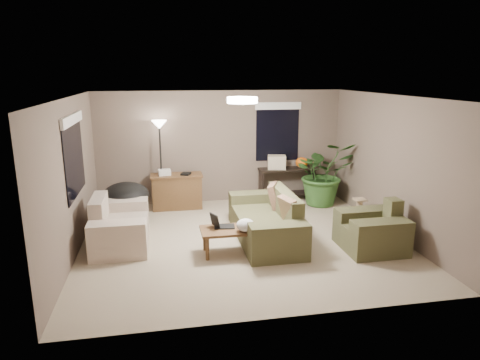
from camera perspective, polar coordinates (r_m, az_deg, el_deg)
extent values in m
plane|color=tan|center=(7.62, 0.28, -8.04)|extent=(5.50, 5.50, 0.00)
plane|color=white|center=(7.07, 0.30, 11.08)|extent=(5.50, 5.50, 0.00)
plane|color=brown|center=(9.66, -2.52, 4.43)|extent=(5.50, 0.00, 5.50)
plane|color=brown|center=(4.90, 5.84, -5.31)|extent=(5.50, 0.00, 5.50)
plane|color=brown|center=(7.26, -21.56, 0.18)|extent=(0.00, 5.00, 5.00)
plane|color=brown|center=(8.21, 19.52, 1.88)|extent=(0.00, 5.00, 5.00)
cube|color=#47472B|center=(7.64, 3.32, -6.32)|extent=(0.95, 1.48, 0.42)
cube|color=brown|center=(7.59, 6.04, -3.12)|extent=(0.22, 1.48, 0.43)
cube|color=#454429|center=(6.78, 5.21, -8.27)|extent=(0.95, 0.36, 0.60)
cube|color=#46452A|center=(8.45, 1.84, -3.62)|extent=(0.95, 0.36, 0.60)
cube|color=#8C7251|center=(7.16, 6.57, -4.08)|extent=(0.33, 0.49, 0.47)
cube|color=#8C7251|center=(7.98, 4.68, -2.10)|extent=(0.40, 0.51, 0.47)
cube|color=beige|center=(7.70, -15.55, -6.67)|extent=(0.90, 0.88, 0.42)
cube|color=beige|center=(7.60, -18.31, -3.75)|extent=(0.22, 0.88, 0.43)
cube|color=beige|center=(7.09, -15.99, -7.75)|extent=(0.90, 0.36, 0.60)
cube|color=beige|center=(8.25, -15.25, -4.58)|extent=(0.90, 0.36, 0.60)
cube|color=#454529|center=(7.53, 17.02, -7.26)|extent=(0.95, 0.28, 0.42)
cube|color=brown|center=(7.56, 19.71, -3.97)|extent=(0.22, 0.28, 0.43)
cube|color=#4E4D2E|center=(7.23, 18.23, -7.47)|extent=(0.95, 0.36, 0.60)
cube|color=#48482B|center=(7.76, 15.98, -5.82)|extent=(0.95, 0.36, 0.60)
cube|color=brown|center=(6.97, -1.13, -6.67)|extent=(1.00, 0.55, 0.04)
cylinder|color=brown|center=(6.82, -4.37, -9.12)|extent=(0.06, 0.06, 0.38)
cylinder|color=brown|center=(6.95, 2.61, -8.63)|extent=(0.06, 0.06, 0.38)
cylinder|color=brown|center=(7.18, -4.73, -7.88)|extent=(0.06, 0.06, 0.38)
cylinder|color=brown|center=(7.31, 1.89, -7.44)|extent=(0.06, 0.06, 0.38)
cube|color=black|center=(7.04, -2.08, -6.22)|extent=(0.35, 0.27, 0.02)
cube|color=black|center=(6.98, -3.39, -5.38)|extent=(0.15, 0.24, 0.22)
ellipsoid|color=white|center=(6.82, 0.74, -6.03)|extent=(0.32, 0.29, 0.21)
cube|color=brown|center=(9.38, -8.39, -1.62)|extent=(1.05, 0.45, 0.71)
cube|color=brown|center=(9.28, -8.47, 0.61)|extent=(1.10, 0.50, 0.04)
cube|color=silver|center=(9.26, -10.04, 1.02)|extent=(0.27, 0.23, 0.12)
cube|color=black|center=(9.23, -7.23, 0.83)|extent=(0.25, 0.27, 0.04)
cube|color=black|center=(9.85, 6.29, 1.47)|extent=(1.30, 0.40, 0.04)
cube|color=black|center=(9.79, 2.87, -0.81)|extent=(0.05, 0.38, 0.71)
cube|color=black|center=(10.13, 9.49, -0.48)|extent=(0.05, 0.38, 0.71)
cube|color=black|center=(10.00, 6.20, -1.78)|extent=(1.25, 0.36, 0.03)
ellipsoid|color=orange|center=(9.93, 8.25, 2.33)|extent=(0.31, 0.31, 0.24)
cube|color=beige|center=(9.75, 4.91, 2.38)|extent=(0.46, 0.38, 0.30)
cylinder|color=black|center=(8.76, -14.81, -4.48)|extent=(0.60, 0.60, 0.30)
ellipsoid|color=black|center=(8.65, -14.97, -1.96)|extent=(0.96, 0.96, 0.50)
cylinder|color=black|center=(9.53, -10.23, -3.60)|extent=(0.28, 0.28, 0.02)
cylinder|color=black|center=(9.30, -10.47, 1.63)|extent=(0.04, 0.04, 1.78)
cone|color=white|center=(9.15, -10.73, 7.26)|extent=(0.32, 0.32, 0.18)
cylinder|color=white|center=(7.07, 0.30, 10.60)|extent=(0.50, 0.50, 0.10)
imported|color=#2D5923|center=(9.67, 11.01, 0.01)|extent=(1.29, 1.44, 1.12)
cube|color=tan|center=(8.75, 15.47, -5.48)|extent=(0.32, 0.32, 0.03)
cylinder|color=tan|center=(8.68, 15.57, -4.02)|extent=(0.12, 0.12, 0.44)
cube|color=tan|center=(8.61, 15.68, -2.53)|extent=(0.22, 0.22, 0.03)
cube|color=black|center=(7.48, -21.24, 2.96)|extent=(0.01, 1.50, 1.30)
cube|color=white|center=(7.39, -21.50, 7.53)|extent=(0.05, 1.56, 0.16)
cube|color=black|center=(9.86, 5.02, 6.35)|extent=(1.00, 0.01, 1.30)
cube|color=white|center=(9.78, 5.12, 9.82)|extent=(1.06, 0.05, 0.16)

